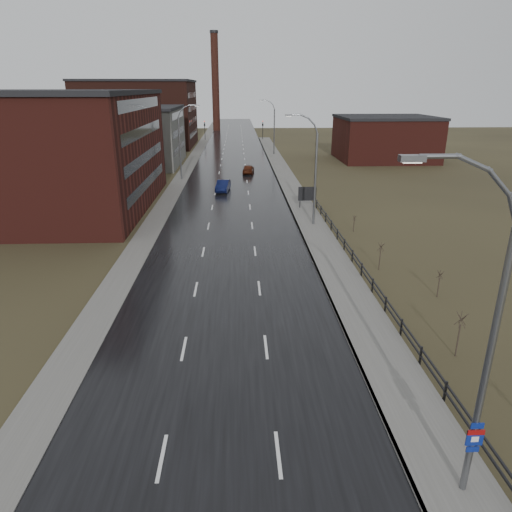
{
  "coord_description": "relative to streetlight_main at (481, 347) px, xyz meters",
  "views": [
    {
      "loc": [
        0.84,
        -10.21,
        13.75
      ],
      "look_at": [
        2.02,
        18.79,
        3.0
      ],
      "focal_mm": 32.0,
      "sensor_mm": 36.0,
      "label": 1
    }
  ],
  "objects": [
    {
      "name": "building_right",
      "position": [
        21.83,
        80.0,
        -1.8
      ],
      "size": [
        18.36,
        16.32,
        8.5
      ],
      "color": "#471914",
      "rests_on": "ground"
    },
    {
      "name": "warehouse_far",
      "position": [
        -31.47,
        106.0,
        1.7
      ],
      "size": [
        26.52,
        24.48,
        15.5
      ],
      "color": "#331611",
      "rests_on": "ground"
    },
    {
      "name": "shrub_f",
      "position": [
        4.04,
        31.59,
        -5.17
      ],
      "size": [
        0.41,
        0.43,
        1.69
      ],
      "color": "#382D23",
      "rests_on": "ground"
    },
    {
      "name": "car_near",
      "position": [
        -9.68,
        51.18,
        -5.29
      ],
      "size": [
        2.15,
        4.81,
        1.53
      ],
      "primitive_type": "imported",
      "rotation": [
        0.0,
        0.0,
        -0.12
      ],
      "color": "#0B1139",
      "rests_on": "ground"
    },
    {
      "name": "road",
      "position": [
        -8.47,
        58.0,
        -6.03
      ],
      "size": [
        14.0,
        300.0,
        0.06
      ],
      "primitive_type": "cube",
      "color": "black",
      "rests_on": "ground"
    },
    {
      "name": "shrub_c",
      "position": [
        4.09,
        8.73,
        -4.66
      ],
      "size": [
        0.62,
        0.65,
        2.63
      ],
      "color": "#382D23",
      "rests_on": "ground"
    },
    {
      "name": "traffic_light_right",
      "position": [
        -0.47,
        118.0,
        -1.46
      ],
      "size": [
        0.58,
        2.73,
        5.3
      ],
      "color": "black",
      "rests_on": "ground"
    },
    {
      "name": "sidewalk_right",
      "position": [
        0.13,
        33.0,
        -5.97
      ],
      "size": [
        3.2,
        180.0,
        0.18
      ],
      "primitive_type": "cube",
      "color": "#595651",
      "rests_on": "ground"
    },
    {
      "name": "billboard",
      "position": [
        0.63,
        40.92,
        -4.26
      ],
      "size": [
        2.17,
        0.17,
        2.72
      ],
      "color": "black",
      "rests_on": "ground"
    },
    {
      "name": "curb_right",
      "position": [
        -1.39,
        33.0,
        -5.97
      ],
      "size": [
        0.16,
        180.0,
        0.18
      ],
      "primitive_type": "cube",
      "color": "slate",
      "rests_on": "ground"
    },
    {
      "name": "shrub_d",
      "position": [
        6.2,
        16.17,
        -5.03
      ],
      "size": [
        0.46,
        0.49,
        1.93
      ],
      "color": "#382D23",
      "rests_on": "ground"
    },
    {
      "name": "streetlight_left",
      "position": [
        -16.17,
        60.0,
        -0.22
      ],
      "size": [
        3.36,
        0.28,
        11.35
      ],
      "color": "slate",
      "rests_on": "ground"
    },
    {
      "name": "sidewalk_left",
      "position": [
        -16.67,
        58.0,
        -6.0
      ],
      "size": [
        2.4,
        260.0,
        0.12
      ],
      "primitive_type": "cube",
      "color": "#595651",
      "rests_on": "ground"
    },
    {
      "name": "warehouse_mid",
      "position": [
        -26.46,
        76.0,
        -0.8
      ],
      "size": [
        16.32,
        20.4,
        10.5
      ],
      "color": "slate",
      "rests_on": "ground"
    },
    {
      "name": "shrub_e",
      "position": [
        3.6,
        21.31,
        -4.86
      ],
      "size": [
        0.54,
        0.57,
        2.27
      ],
      "color": "#382D23",
      "rests_on": "ground"
    },
    {
      "name": "guardrail",
      "position": [
        1.83,
        16.32,
        -5.35
      ],
      "size": [
        0.1,
        53.05,
        1.1
      ],
      "color": "black",
      "rests_on": "ground"
    },
    {
      "name": "smokestack",
      "position": [
        -14.47,
        148.0,
        9.44
      ],
      "size": [
        2.7,
        2.7,
        30.7
      ],
      "color": "#331611",
      "rests_on": "ground"
    },
    {
      "name": "warehouse_near",
      "position": [
        -29.46,
        43.0,
        0.7
      ],
      "size": [
        22.44,
        28.56,
        13.5
      ],
      "color": "#471914",
      "rests_on": "ground"
    },
    {
      "name": "car_far",
      "position": [
        -5.79,
        65.15,
        -5.3
      ],
      "size": [
        2.21,
        4.58,
        1.51
      ],
      "primitive_type": "imported",
      "rotation": [
        0.0,
        0.0,
        3.04
      ],
      "color": "#481A0C",
      "rests_on": "ground"
    },
    {
      "name": "streetlight_right_mid",
      "position": [
        0.03,
        34.0,
        -0.22
      ],
      "size": [
        3.36,
        0.28,
        11.35
      ],
      "color": "slate",
      "rests_on": "ground"
    },
    {
      "name": "traffic_light_left",
      "position": [
        -16.47,
        118.0,
        -1.46
      ],
      "size": [
        0.58,
        2.73,
        5.3
      ],
      "color": "black",
      "rests_on": "ground"
    },
    {
      "name": "streetlight_main",
      "position": [
        0.0,
        0.0,
        0.0
      ],
      "size": [
        3.91,
        0.29,
        12.11
      ],
      "color": "slate",
      "rests_on": "ground"
    },
    {
      "name": "streetlight_right_far",
      "position": [
        0.03,
        88.0,
        -0.22
      ],
      "size": [
        3.36,
        0.28,
        11.35
      ],
      "color": "slate",
      "rests_on": "ground"
    }
  ]
}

